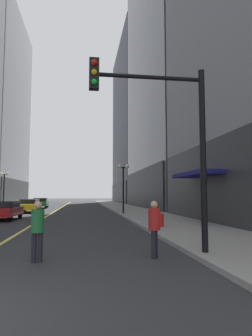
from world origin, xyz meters
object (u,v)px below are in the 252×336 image
object	(u,v)px
car_green	(41,203)
fire_hydrant_right	(161,222)
traffic_light_near_right	(168,127)
car_yellow	(29,205)
street_lamp_left_far	(4,182)
street_lamp_right_mid	(123,178)
pedestrian_in_red_jacket	(154,225)
car_red	(4,210)
pedestrian_in_green_parka	(38,227)

from	to	relation	value
car_green	fire_hydrant_right	distance (m)	27.62
traffic_light_near_right	car_yellow	bearing A→B (deg)	108.52
street_lamp_left_far	street_lamp_right_mid	size ratio (longest dim) A/B	1.00
car_yellow	street_lamp_right_mid	xyz separation A→B (m)	(8.76, -5.36, 2.54)
street_lamp_left_far	street_lamp_right_mid	distance (m)	17.20
traffic_light_near_right	street_lamp_right_mid	size ratio (longest dim) A/B	1.28
car_yellow	pedestrian_in_red_jacket	xyz separation A→B (m)	(7.32, -22.88, 0.21)
car_red	car_green	world-z (taller)	same
street_lamp_left_far	car_green	bearing A→B (deg)	43.28
fire_hydrant_right	street_lamp_left_far	bearing A→B (deg)	120.74
fire_hydrant_right	pedestrian_in_green_parka	bearing A→B (deg)	-127.37
traffic_light_near_right	street_lamp_right_mid	distance (m)	17.71
street_lamp_left_far	fire_hydrant_right	world-z (taller)	street_lamp_left_far
car_green	street_lamp_right_mid	size ratio (longest dim) A/B	0.96
street_lamp_right_mid	car_green	bearing A→B (deg)	120.87
car_red	pedestrian_in_red_jacket	world-z (taller)	pedestrian_in_red_jacket
pedestrian_in_green_parka	traffic_light_near_right	distance (m)	4.58
traffic_light_near_right	street_lamp_left_far	distance (m)	31.45
fire_hydrant_right	traffic_light_near_right	bearing A→B (deg)	-102.83
car_red	pedestrian_in_red_jacket	xyz separation A→B (m)	(7.54, -13.91, 0.21)
car_red	car_yellow	distance (m)	8.98
car_green	pedestrian_in_green_parka	world-z (taller)	pedestrian_in_green_parka
car_red	pedestrian_in_red_jacket	distance (m)	15.83
pedestrian_in_green_parka	street_lamp_left_far	xyz separation A→B (m)	(-8.14, 29.12, 2.33)
car_red	car_yellow	bearing A→B (deg)	88.55
car_red	street_lamp_right_mid	world-z (taller)	street_lamp_right_mid
traffic_light_near_right	street_lamp_right_mid	bearing A→B (deg)	86.60
street_lamp_right_mid	street_lamp_left_far	bearing A→B (deg)	138.08
pedestrian_in_red_jacket	pedestrian_in_green_parka	size ratio (longest dim) A/B	1.00
car_yellow	pedestrian_in_green_parka	bearing A→B (deg)	-79.87
pedestrian_in_green_parka	traffic_light_near_right	bearing A→B (deg)	-0.79
pedestrian_in_red_jacket	street_lamp_left_far	size ratio (longest dim) A/B	0.36
car_red	pedestrian_in_red_jacket	bearing A→B (deg)	-61.53
street_lamp_right_mid	fire_hydrant_right	xyz separation A→B (m)	(0.50, -10.87, -2.86)
car_red	car_green	bearing A→B (deg)	90.04
car_red	street_lamp_left_far	world-z (taller)	street_lamp_left_far
pedestrian_in_green_parka	car_red	bearing A→B (deg)	107.18
car_green	street_lamp_left_far	distance (m)	5.80
pedestrian_in_red_jacket	fire_hydrant_right	xyz separation A→B (m)	(1.95, 6.66, -0.53)
car_green	pedestrian_in_red_jacket	world-z (taller)	pedestrian_in_red_jacket
traffic_light_near_right	pedestrian_in_red_jacket	bearing A→B (deg)	159.41
pedestrian_in_red_jacket	street_lamp_right_mid	distance (m)	17.74
car_yellow	car_red	bearing A→B (deg)	-91.45
pedestrian_in_green_parka	street_lamp_left_far	world-z (taller)	street_lamp_left_far
car_green	traffic_light_near_right	bearing A→B (deg)	-76.34
pedestrian_in_green_parka	traffic_light_near_right	world-z (taller)	traffic_light_near_right
car_red	car_green	xyz separation A→B (m)	(-0.01, 18.68, -0.00)
traffic_light_near_right	street_lamp_right_mid	xyz separation A→B (m)	(1.05, 17.68, -0.49)
pedestrian_in_red_jacket	street_lamp_left_far	xyz separation A→B (m)	(-11.35, 29.02, 2.33)
car_red	car_yellow	world-z (taller)	same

